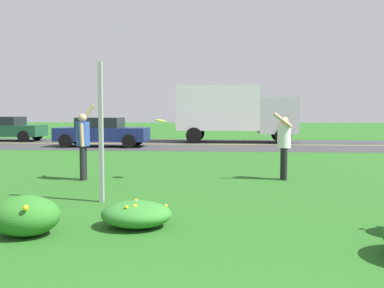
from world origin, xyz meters
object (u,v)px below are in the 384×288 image
object	(u,v)px
sign_post_near_path	(101,132)
car_dark_green_leftmost	(5,129)
person_catcher_white_shirt	(284,142)
frisbee_lime	(161,121)
person_thrower_blue_shirt	(83,140)
car_navy_center_left	(102,132)
box_truck_silver	(234,111)

from	to	relation	value
sign_post_near_path	car_dark_green_leftmost	bearing A→B (deg)	122.89
person_catcher_white_shirt	frisbee_lime	xyz separation A→B (m)	(-3.12, -0.27, 0.54)
person_thrower_blue_shirt	car_navy_center_left	world-z (taller)	person_thrower_blue_shirt
car_navy_center_left	person_thrower_blue_shirt	bearing A→B (deg)	-75.80
person_thrower_blue_shirt	box_truck_silver	bearing A→B (deg)	74.92
person_catcher_white_shirt	frisbee_lime	bearing A→B (deg)	-174.96
frisbee_lime	car_dark_green_leftmost	distance (m)	18.40
person_catcher_white_shirt	car_dark_green_leftmost	size ratio (longest dim) A/B	0.38
person_thrower_blue_shirt	frisbee_lime	world-z (taller)	person_thrower_blue_shirt
person_thrower_blue_shirt	car_dark_green_leftmost	world-z (taller)	person_thrower_blue_shirt
person_catcher_white_shirt	car_dark_green_leftmost	distance (m)	20.32
person_catcher_white_shirt	car_navy_center_left	distance (m)	12.76
person_thrower_blue_shirt	person_catcher_white_shirt	size ratio (longest dim) A/B	1.13
sign_post_near_path	person_catcher_white_shirt	bearing A→B (deg)	39.40
box_truck_silver	person_thrower_blue_shirt	bearing A→B (deg)	-105.08
sign_post_near_path	car_navy_center_left	bearing A→B (deg)	106.60
sign_post_near_path	car_navy_center_left	distance (m)	13.84
person_thrower_blue_shirt	box_truck_silver	distance (m)	14.92
box_truck_silver	person_catcher_white_shirt	bearing A→B (deg)	-85.11
sign_post_near_path	person_thrower_blue_shirt	size ratio (longest dim) A/B	1.38
box_truck_silver	sign_post_near_path	bearing A→B (deg)	-98.72
person_catcher_white_shirt	box_truck_silver	distance (m)	13.98
car_dark_green_leftmost	car_navy_center_left	distance (m)	8.01
person_catcher_white_shirt	frisbee_lime	distance (m)	3.18
sign_post_near_path	box_truck_silver	distance (m)	17.23
sign_post_near_path	box_truck_silver	xyz separation A→B (m)	(2.61, 17.03, 0.47)
person_catcher_white_shirt	box_truck_silver	bearing A→B (deg)	94.89
car_dark_green_leftmost	car_navy_center_left	xyz separation A→B (m)	(7.06, -3.77, 0.00)
sign_post_near_path	car_dark_green_leftmost	world-z (taller)	sign_post_near_path
car_navy_center_left	box_truck_silver	bearing A→B (deg)	29.89
person_thrower_blue_shirt	car_dark_green_leftmost	distance (m)	17.38
person_thrower_blue_shirt	frisbee_lime	size ratio (longest dim) A/B	7.18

